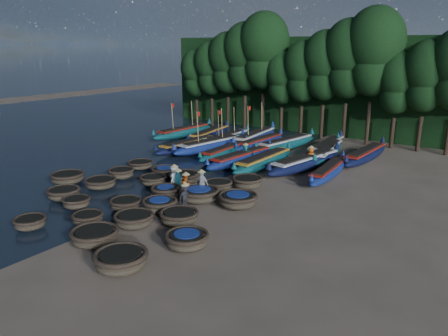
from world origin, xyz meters
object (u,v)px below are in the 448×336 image
Objects in this scene: coracle_20 at (140,165)px; long_boat_11 at (227,138)px; coracle_4 at (121,260)px; coracle_23 at (218,186)px; fisherman_1 at (178,180)px; fisherman_5 at (246,153)px; long_boat_16 at (327,152)px; coracle_18 at (199,194)px; fisherman_4 at (202,183)px; coracle_10 at (68,177)px; long_boat_7 at (306,162)px; coracle_9 at (187,240)px; long_boat_10 at (209,134)px; long_boat_12 at (255,137)px; coracle_5 at (64,193)px; coracle_3 at (95,236)px; coracle_13 at (160,205)px; coracle_17 at (165,191)px; coracle_12 at (126,204)px; long_boat_8 at (328,171)px; coracle_22 at (184,178)px; long_boat_5 at (241,158)px; long_boat_6 at (264,161)px; long_boat_9 at (183,132)px; coracle_21 at (165,171)px; coracle_7 at (88,218)px; long_boat_17 at (366,155)px; long_boat_2 at (188,145)px; fisherman_6 at (311,157)px; coracle_24 at (247,182)px; coracle_8 at (134,219)px; coracle_19 at (238,200)px; fisherman_0 at (175,178)px; coracle_15 at (121,173)px; coracle_11 at (100,183)px; coracle_14 at (179,217)px; long_boat_4 at (225,151)px; coracle_6 at (76,202)px.

long_boat_11 is (0.22, 11.07, 0.18)m from coracle_20.
coracle_23 is (-2.77, 10.66, -0.08)m from coracle_4.
fisherman_5 reaches higher than fisherman_1.
long_boat_16 is at bearing 91.05° from coracle_4.
fisherman_4 is (-0.45, 0.81, 0.42)m from coracle_18.
long_boat_7 reaches higher than coracle_10.
coracle_9 is 24.13m from long_boat_10.
long_boat_12 is at bearing 90.14° from fisherman_5.
coracle_3 is at bearing -23.80° from coracle_5.
coracle_13 reaches higher than coracle_17.
coracle_20 is at bearing 130.54° from coracle_12.
long_boat_7 is 2.40m from long_boat_8.
long_boat_12 reaches higher than coracle_22.
coracle_5 is at bearing -102.85° from long_boat_5.
long_boat_6 is at bearing 89.58° from coracle_13.
long_boat_5 is 0.96× the size of long_boat_9.
coracle_3 is at bearing -64.13° from coracle_21.
coracle_5 is 4.72m from coracle_7.
coracle_9 is 20.61m from long_boat_17.
long_boat_2 is 11.36m from fisherman_6.
fisherman_5 is at bearing 102.95° from fisherman_4.
fisherman_4 is (-1.39, -3.07, 0.47)m from coracle_24.
coracle_10 is 0.32× the size of long_boat_5.
coracle_13 is at bearing -75.04° from long_boat_5.
coracle_10 is 0.31× the size of long_boat_9.
coracle_23 is 8.25m from long_boat_7.
coracle_9 is 1.12× the size of coracle_24.
coracle_19 reaches higher than coracle_8.
coracle_15 is at bearing -102.26° from fisherman_0.
coracle_24 is 0.27× the size of long_boat_6.
long_boat_12 is at bearing 86.64° from coracle_11.
coracle_7 is 14.74m from long_boat_5.
coracle_4 is at bearing -43.61° from coracle_12.
coracle_7 is at bearing -107.89° from fisherman_4.
long_boat_10 is (-10.19, 12.27, 0.16)m from coracle_23.
fisherman_6 reaches higher than coracle_13.
long_boat_5 reaches higher than coracle_18.
long_boat_17 reaches higher than long_boat_10.
coracle_20 is at bearing 121.45° from coracle_7.
coracle_24 reaches higher than coracle_23.
coracle_8 reaches higher than coracle_23.
long_boat_16 is 3.05m from long_boat_17.
long_boat_17 is (3.74, 18.60, 0.15)m from coracle_14.
long_boat_4 reaches higher than coracle_4.
coracle_19 is at bearing 53.41° from coracle_7.
coracle_7 is at bearing -84.20° from long_boat_5.
fisherman_6 is (8.20, -5.16, 0.32)m from long_boat_12.
coracle_6 is 22.70m from long_boat_17.
coracle_23 is at bearing 3.29° from coracle_22.
long_boat_6 is (6.75, 8.31, 0.14)m from coracle_15.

